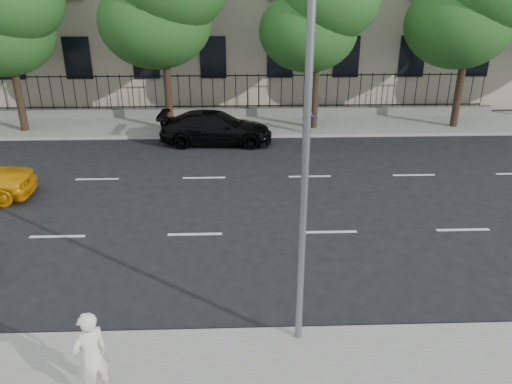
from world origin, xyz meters
TOP-DOWN VIEW (x-y plane):
  - ground at (0.00, 0.00)m, footprint 120.00×120.00m
  - far_sidewalk at (0.00, 14.00)m, footprint 60.00×4.00m
  - lane_markings at (0.00, 4.75)m, footprint 49.60×4.62m
  - iron_fence at (0.00, 15.70)m, footprint 30.00×0.50m
  - street_light at (2.50, -1.77)m, footprint 0.25×3.32m
  - tree_b at (-8.96, 13.36)m, footprint 5.53×5.12m
  - tree_d at (5.04, 13.36)m, footprint 5.34×4.94m
  - black_sedan at (0.31, 11.25)m, footprint 5.11×2.26m
  - woman_near at (-1.23, -3.75)m, footprint 0.75×0.75m
  - pedestrian_far at (4.63, 12.46)m, footprint 0.71×0.84m

SIDE VIEW (x-z plane):
  - ground at x=0.00m, z-range 0.00..0.00m
  - lane_markings at x=0.00m, z-range 0.00..0.01m
  - far_sidewalk at x=0.00m, z-range 0.00..0.15m
  - iron_fence at x=0.00m, z-range -0.45..1.75m
  - black_sedan at x=0.31m, z-range 0.00..1.46m
  - pedestrian_far at x=4.63m, z-range 0.15..1.71m
  - woman_near at x=-1.23m, z-range 0.15..1.90m
  - street_light at x=2.50m, z-range 1.12..9.17m
  - tree_d at x=5.04m, z-range 1.42..10.26m
  - tree_b at x=-8.96m, z-range 1.35..10.33m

